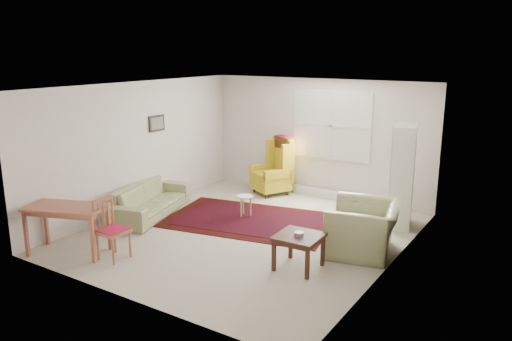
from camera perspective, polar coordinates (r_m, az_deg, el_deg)
The scene contains 10 objects.
room at distance 8.47m, azimuth -0.22°, elevation 1.22°, with size 5.04×5.54×2.51m.
rug at distance 9.28m, azimuth -0.76°, elevation -5.62°, with size 3.04×1.95×0.03m, color black, non-canonical shape.
sofa at distance 9.69m, azimuth -12.09°, elevation -2.64°, with size 2.05×0.80×0.83m, color #929765.
armchair at distance 7.93m, azimuth 12.24°, elevation -5.94°, with size 1.19×1.04×0.93m, color #929765.
wingback_chair at distance 10.80m, azimuth 1.70°, elevation 0.53°, with size 0.72×0.76×1.25m, color gold, non-canonical shape.
coffee_table at distance 7.29m, azimuth 4.90°, elevation -9.21°, with size 0.63×0.63×0.51m, color #3D1E12, non-canonical shape.
stool at distance 9.45m, azimuth -1.27°, elevation -4.06°, with size 0.30×0.30×0.41m, color white, non-canonical shape.
cabinet at distance 9.15m, azimuth 16.43°, elevation -0.63°, with size 0.38×0.73×1.82m, color silver, non-canonical shape.
desk at distance 8.26m, azimuth -20.67°, elevation -6.35°, with size 1.21×0.60×0.76m, color #A25C41, non-canonical shape.
desk_chair at distance 7.80m, azimuth -16.04°, elevation -6.50°, with size 0.41×0.41×0.93m, color #A25C41, non-canonical shape.
Camera 1 is at (4.51, -6.73, 3.09)m, focal length 35.00 mm.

